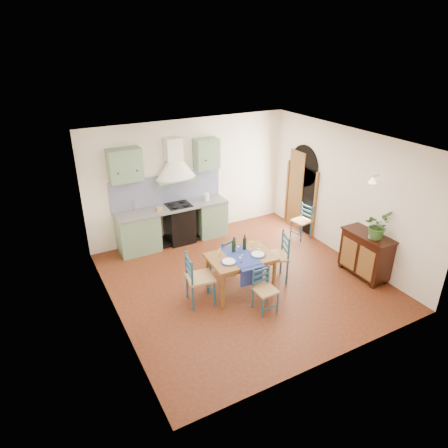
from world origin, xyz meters
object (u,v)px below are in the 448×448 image
(chair_near, at_px, (265,290))
(potted_plant, at_px, (377,225))
(dining_table, at_px, (241,260))
(sideboard, at_px, (366,253))

(chair_near, bearing_deg, potted_plant, -4.22)
(chair_near, relative_size, potted_plant, 1.49)
(dining_table, relative_size, sideboard, 1.18)
(dining_table, xyz_separation_m, potted_plant, (2.47, -0.86, 0.52))
(potted_plant, bearing_deg, dining_table, 160.82)
(dining_table, height_order, potted_plant, potted_plant)
(sideboard, distance_m, potted_plant, 0.71)
(sideboard, bearing_deg, dining_table, 164.48)
(chair_near, xyz_separation_m, sideboard, (2.41, -0.01, 0.10))
(chair_near, distance_m, sideboard, 2.41)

